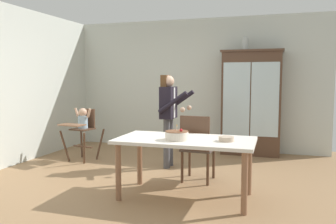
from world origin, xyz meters
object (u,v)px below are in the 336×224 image
china_cabinet (251,103)px  dining_table (185,146)px  serving_bowl (226,139)px  high_chair_with_toddler (82,124)px  adult_person (169,109)px  dining_chair_far_side (197,144)px  birthday_cake (177,135)px  ceramic_vase (245,44)px

china_cabinet → dining_table: bearing=-101.9°
dining_table → serving_bowl: bearing=-3.0°
china_cabinet → serving_bowl: china_cabinet is taller
high_chair_with_toddler → adult_person: (1.62, 0.02, 0.31)m
dining_chair_far_side → china_cabinet: bearing=-103.2°
dining_table → china_cabinet: bearing=78.1°
serving_bowl → dining_chair_far_side: size_ratio=0.19×
adult_person → birthday_cake: adult_person is taller
high_chair_with_toddler → ceramic_vase: bearing=37.0°
china_cabinet → birthday_cake: china_cabinet is taller
china_cabinet → ceramic_vase: ceramic_vase is taller
adult_person → dining_chair_far_side: 1.03m
ceramic_vase → china_cabinet: bearing=-1.6°
high_chair_with_toddler → birthday_cake: size_ratio=3.39×
ceramic_vase → dining_chair_far_side: (-0.45, -2.11, -1.58)m
ceramic_vase → birthday_cake: (-0.52, -2.88, -1.34)m
serving_bowl → adult_person: bearing=129.7°
ceramic_vase → birthday_cake: 3.22m
birthday_cake → adult_person: bearing=111.0°
ceramic_vase → serving_bowl: 3.10m
ceramic_vase → adult_person: ceramic_vase is taller
high_chair_with_toddler → serving_bowl: (2.76, -1.35, 0.11)m
high_chair_with_toddler → china_cabinet: bearing=35.8°
adult_person → dining_chair_far_side: (0.63, -0.70, -0.41)m
china_cabinet → serving_bowl: (-0.08, -2.78, -0.25)m
dining_chair_far_side → birthday_cake: bearing=87.5°
dining_table → dining_chair_far_side: 0.66m
ceramic_vase → adult_person: size_ratio=0.18×
china_cabinet → dining_chair_far_side: bearing=-105.6°
dining_table → high_chair_with_toddler: bearing=149.6°
china_cabinet → birthday_cake: (-0.66, -2.88, -0.22)m
ceramic_vase → dining_chair_far_side: bearing=-102.1°
china_cabinet → high_chair_with_toddler: china_cabinet is taller
china_cabinet → ceramic_vase: size_ratio=7.46×
ceramic_vase → birthday_cake: bearing=-100.2°
ceramic_vase → high_chair_with_toddler: 3.40m
china_cabinet → dining_table: 2.84m
dining_chair_far_side → high_chair_with_toddler: bearing=-14.3°
dining_table → serving_bowl: (0.50, -0.03, 0.12)m
dining_chair_far_side → ceramic_vase: bearing=-99.7°
adult_person → dining_table: size_ratio=0.91×
ceramic_vase → serving_bowl: bearing=-88.8°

